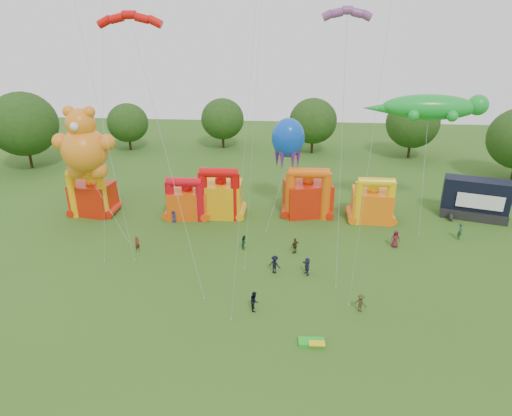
# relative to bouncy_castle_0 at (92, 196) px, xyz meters

# --- Properties ---
(ground) EXTENTS (160.00, 160.00, 0.00)m
(ground) POSITION_rel_bouncy_castle_0_xyz_m (19.91, -26.37, -2.31)
(ground) COLOR #325718
(ground) RESTS_ON ground
(tree_ring) EXTENTS (122.91, 125.00, 12.07)m
(tree_ring) POSITION_rel_bouncy_castle_0_xyz_m (18.74, -25.76, 3.95)
(tree_ring) COLOR #352314
(tree_ring) RESTS_ON ground
(bouncy_castle_0) EXTENTS (5.33, 4.55, 6.06)m
(bouncy_castle_0) POSITION_rel_bouncy_castle_0_xyz_m (0.00, 0.00, 0.00)
(bouncy_castle_0) COLOR red
(bouncy_castle_0) RESTS_ON ground
(bouncy_castle_1) EXTENTS (5.09, 4.26, 5.41)m
(bouncy_castle_1) POSITION_rel_bouncy_castle_0_xyz_m (11.88, 0.05, -0.24)
(bouncy_castle_1) COLOR #E34F0C
(bouncy_castle_1) RESTS_ON ground
(bouncy_castle_2) EXTENTS (5.03, 4.07, 6.51)m
(bouncy_castle_2) POSITION_rel_bouncy_castle_0_xyz_m (15.90, 0.68, 0.16)
(bouncy_castle_2) COLOR orange
(bouncy_castle_2) RESTS_ON ground
(bouncy_castle_3) EXTENTS (6.29, 5.52, 6.43)m
(bouncy_castle_3) POSITION_rel_bouncy_castle_0_xyz_m (26.44, 1.96, 0.12)
(bouncy_castle_3) COLOR red
(bouncy_castle_3) RESTS_ON ground
(bouncy_castle_4) EXTENTS (4.91, 4.04, 5.80)m
(bouncy_castle_4) POSITION_rel_bouncy_castle_0_xyz_m (34.09, 0.78, -0.10)
(bouncy_castle_4) COLOR orange
(bouncy_castle_4) RESTS_ON ground
(stage_trailer) EXTENTS (7.98, 4.80, 4.90)m
(stage_trailer) POSITION_rel_bouncy_castle_0_xyz_m (46.65, 2.64, 0.04)
(stage_trailer) COLOR black
(stage_trailer) RESTS_ON ground
(teddy_bear_kite) EXTENTS (9.09, 6.87, 14.06)m
(teddy_bear_kite) POSITION_rel_bouncy_castle_0_xyz_m (2.65, -3.98, 4.34)
(teddy_bear_kite) COLOR orange
(teddy_bear_kite) RESTS_ON ground
(gecko_kite) EXTENTS (13.74, 8.22, 14.93)m
(gecko_kite) POSITION_rel_bouncy_castle_0_xyz_m (39.39, 1.25, 8.47)
(gecko_kite) COLOR green
(gecko_kite) RESTS_ON ground
(octopus_kite) EXTENTS (4.26, 8.72, 11.83)m
(octopus_kite) POSITION_rel_bouncy_castle_0_xyz_m (23.25, 1.18, 3.51)
(octopus_kite) COLOR blue
(octopus_kite) RESTS_ON ground
(parafoil_kites) EXTENTS (29.75, 14.23, 27.81)m
(parafoil_kites) POSITION_rel_bouncy_castle_0_xyz_m (9.66, -10.15, 10.36)
(parafoil_kites) COLOR red
(parafoil_kites) RESTS_ON ground
(diamond_kites) EXTENTS (26.40, 14.95, 39.35)m
(diamond_kites) POSITION_rel_bouncy_castle_0_xyz_m (19.03, -11.72, 13.78)
(diamond_kites) COLOR #BE0F08
(diamond_kites) RESTS_ON ground
(folded_kite_bundle) EXTENTS (2.03, 1.16, 0.31)m
(folded_kite_bundle) POSITION_rel_bouncy_castle_0_xyz_m (26.35, -22.30, -2.17)
(folded_kite_bundle) COLOR green
(folded_kite_bundle) RESTS_ON ground
(spectator_0) EXTENTS (0.83, 0.63, 1.52)m
(spectator_0) POSITION_rel_bouncy_castle_0_xyz_m (10.53, -1.74, -1.55)
(spectator_0) COLOR #2E2945
(spectator_0) RESTS_ON ground
(spectator_1) EXTENTS (0.67, 0.72, 1.65)m
(spectator_1) POSITION_rel_bouncy_castle_0_xyz_m (8.48, -9.04, -1.49)
(spectator_1) COLOR #592519
(spectator_1) RESTS_ON ground
(spectator_2) EXTENTS (0.59, 0.76, 1.55)m
(spectator_2) POSITION_rel_bouncy_castle_0_xyz_m (19.64, -7.67, -1.53)
(spectator_2) COLOR #173B22
(spectator_2) RESTS_ON ground
(spectator_3) EXTENTS (1.38, 1.18, 1.85)m
(spectator_3) POSITION_rel_bouncy_castle_0_xyz_m (23.06, -12.29, -1.39)
(spectator_3) COLOR black
(spectator_3) RESTS_ON ground
(spectator_4) EXTENTS (1.05, 1.00, 1.75)m
(spectator_4) POSITION_rel_bouncy_castle_0_xyz_m (24.99, -8.23, -1.44)
(spectator_4) COLOR #3B2C17
(spectator_4) RESTS_ON ground
(spectator_5) EXTENTS (0.88, 1.71, 1.76)m
(spectator_5) POSITION_rel_bouncy_castle_0_xyz_m (26.13, -12.34, -1.43)
(spectator_5) COLOR #24273C
(spectator_5) RESTS_ON ground
(spectator_6) EXTENTS (0.99, 0.68, 1.94)m
(spectator_6) POSITION_rel_bouncy_castle_0_xyz_m (35.64, -6.00, -1.34)
(spectator_6) COLOR maroon
(spectator_6) RESTS_ON ground
(spectator_7) EXTENTS (0.75, 0.83, 1.92)m
(spectator_7) POSITION_rel_bouncy_castle_0_xyz_m (43.12, -3.55, -1.35)
(spectator_7) COLOR #1C482F
(spectator_7) RESTS_ON ground
(spectator_8) EXTENTS (0.75, 0.92, 1.76)m
(spectator_8) POSITION_rel_bouncy_castle_0_xyz_m (21.61, -18.36, -1.43)
(spectator_8) COLOR black
(spectator_8) RESTS_ON ground
(spectator_9) EXTENTS (1.20, 1.09, 1.62)m
(spectator_9) POSITION_rel_bouncy_castle_0_xyz_m (30.49, -17.84, -1.50)
(spectator_9) COLOR #383316
(spectator_9) RESTS_ON ground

